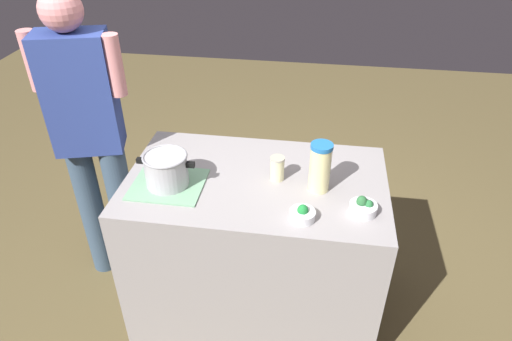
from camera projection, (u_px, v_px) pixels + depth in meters
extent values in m
plane|color=brown|center=(256.00, 300.00, 2.72)|extent=(8.00, 8.00, 0.00)
cube|color=gray|center=(256.00, 245.00, 2.47)|extent=(1.28, 0.79, 0.89)
cube|color=#77A883|center=(168.00, 184.00, 2.18)|extent=(0.34, 0.30, 0.01)
cylinder|color=#B7B7BC|center=(166.00, 170.00, 2.14)|extent=(0.20, 0.20, 0.15)
torus|color=#99999E|center=(165.00, 156.00, 2.09)|extent=(0.21, 0.21, 0.01)
cube|color=black|center=(190.00, 165.00, 2.10)|extent=(0.04, 0.02, 0.02)
cube|color=black|center=(141.00, 161.00, 2.13)|extent=(0.04, 0.02, 0.02)
cylinder|color=#F2E69C|center=(320.00, 169.00, 2.10)|extent=(0.10, 0.10, 0.23)
cylinder|color=#226CB4|center=(322.00, 146.00, 2.03)|extent=(0.10, 0.10, 0.02)
ellipsoid|color=yellow|center=(317.00, 167.00, 2.09)|extent=(0.04, 0.04, 0.01)
cylinder|color=beige|center=(277.00, 169.00, 2.20)|extent=(0.07, 0.07, 0.11)
cylinder|color=#B2AD99|center=(278.00, 158.00, 2.16)|extent=(0.07, 0.07, 0.01)
cylinder|color=silver|center=(302.00, 215.00, 1.96)|extent=(0.11, 0.11, 0.04)
ellipsoid|color=#367923|center=(303.00, 211.00, 1.95)|extent=(0.04, 0.04, 0.05)
ellipsoid|color=#1F8136|center=(303.00, 210.00, 1.95)|extent=(0.05, 0.05, 0.06)
cylinder|color=silver|center=(363.00, 209.00, 2.00)|extent=(0.12, 0.12, 0.05)
ellipsoid|color=#2A6435|center=(362.00, 202.00, 1.99)|extent=(0.05, 0.05, 0.05)
ellipsoid|color=#276C38|center=(369.00, 205.00, 1.98)|extent=(0.04, 0.04, 0.05)
cylinder|color=#3A4E63|center=(124.00, 214.00, 2.69)|extent=(0.14, 0.14, 0.90)
cylinder|color=#3A4E63|center=(92.00, 210.00, 2.71)|extent=(0.14, 0.14, 0.90)
cube|color=#2D408A|center=(80.00, 94.00, 2.28)|extent=(0.38, 0.29, 0.62)
sphere|color=pink|center=(61.00, 10.00, 2.05)|extent=(0.20, 0.20, 0.20)
cylinder|color=pink|center=(115.00, 66.00, 2.16)|extent=(0.08, 0.08, 0.30)
cylinder|color=pink|center=(33.00, 61.00, 2.21)|extent=(0.08, 0.08, 0.30)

